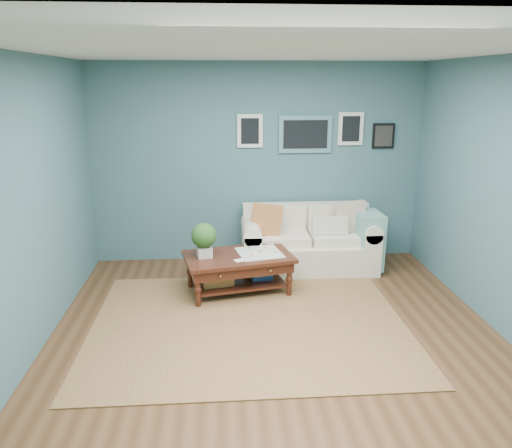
{
  "coord_description": "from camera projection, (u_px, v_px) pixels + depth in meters",
  "views": [
    {
      "loc": [
        -0.53,
        -4.26,
        2.46
      ],
      "look_at": [
        -0.14,
        1.0,
        0.93
      ],
      "focal_mm": 35.0,
      "sensor_mm": 36.0,
      "label": 1
    }
  ],
  "objects": [
    {
      "name": "room_shell",
      "position": [
        281.0,
        207.0,
        4.48
      ],
      "size": [
        5.0,
        5.02,
        2.7
      ],
      "color": "brown",
      "rests_on": "ground"
    },
    {
      "name": "area_rug",
      "position": [
        249.0,
        324.0,
        5.21
      ],
      "size": [
        3.25,
        2.6,
        0.01
      ],
      "primitive_type": "cube",
      "color": "brown",
      "rests_on": "ground"
    },
    {
      "name": "loveseat",
      "position": [
        314.0,
        241.0,
        6.69
      ],
      "size": [
        1.81,
        0.82,
        0.93
      ],
      "color": "silver",
      "rests_on": "ground"
    },
    {
      "name": "coffee_table",
      "position": [
        233.0,
        262.0,
        5.9
      ],
      "size": [
        1.37,
        0.97,
        0.87
      ],
      "rotation": [
        0.0,
        0.0,
        0.21
      ],
      "color": "#35130D",
      "rests_on": "ground"
    }
  ]
}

